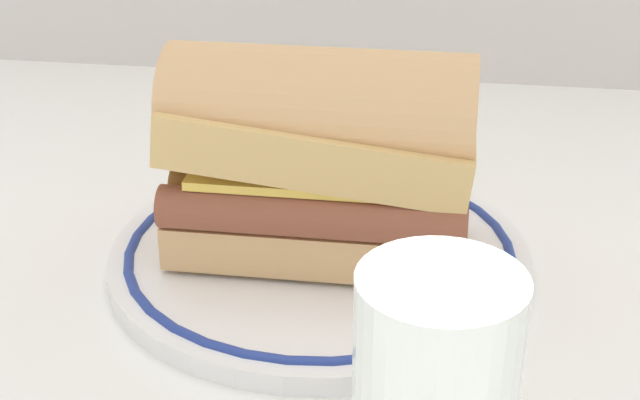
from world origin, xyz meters
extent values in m
plane|color=white|center=(0.00, 0.00, 0.00)|extent=(1.50, 1.50, 0.00)
cylinder|color=white|center=(0.01, 0.01, 0.01)|extent=(0.25, 0.25, 0.01)
torus|color=navy|center=(0.01, 0.01, 0.01)|extent=(0.23, 0.23, 0.01)
cube|color=tan|center=(0.01, 0.01, 0.03)|extent=(0.17, 0.08, 0.03)
cylinder|color=brown|center=(0.01, -0.03, 0.05)|extent=(0.17, 0.02, 0.02)
cylinder|color=brown|center=(0.01, 0.00, 0.05)|extent=(0.17, 0.02, 0.02)
cylinder|color=#98533A|center=(0.01, 0.02, 0.05)|extent=(0.17, 0.02, 0.02)
cylinder|color=brown|center=(0.01, 0.05, 0.05)|extent=(0.17, 0.02, 0.02)
cube|color=#EFC64C|center=(0.01, 0.01, 0.07)|extent=(0.14, 0.08, 0.01)
cube|color=tan|center=(0.01, 0.01, 0.09)|extent=(0.17, 0.08, 0.05)
cylinder|color=#DEAB75|center=(0.01, 0.01, 0.10)|extent=(0.17, 0.07, 0.07)
cylinder|color=silver|center=(0.09, -0.18, 0.06)|extent=(0.07, 0.07, 0.11)
camera|label=1|loc=(0.08, -0.49, 0.30)|focal=54.28mm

